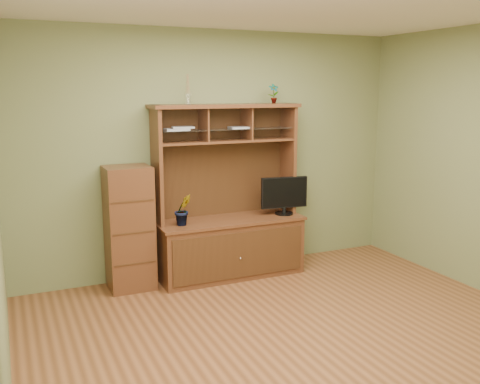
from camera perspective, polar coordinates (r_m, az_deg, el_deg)
room at (r=4.25m, az=7.15°, el=1.24°), size 4.54×4.04×2.74m
media_hutch at (r=5.97m, az=-1.20°, el=-4.00°), size 1.66×0.61×1.90m
monitor at (r=6.09m, az=4.75°, el=-0.30°), size 0.54×0.21×0.43m
orchid_plant at (r=5.63m, az=-6.10°, el=-1.90°), size 0.20×0.17×0.33m
top_plant at (r=6.08m, az=3.61°, el=10.44°), size 0.13×0.09×0.22m
reed_diffuser at (r=5.68m, az=-5.59°, el=10.50°), size 0.06×0.06×0.31m
magazines at (r=5.74m, az=-4.31°, el=6.81°), size 0.98×0.21×0.04m
side_cabinet at (r=5.65m, az=-11.73°, el=-3.79°), size 0.46×0.42×1.29m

